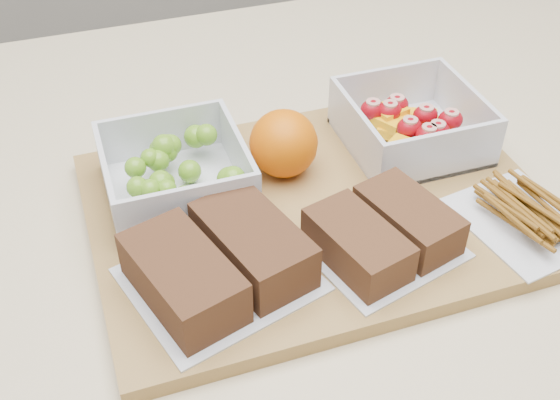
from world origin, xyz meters
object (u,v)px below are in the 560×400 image
(sandwich_bag_center, at_px, (383,233))
(pretzel_bag, at_px, (526,211))
(sandwich_bag_left, at_px, (219,262))
(fruit_container, at_px, (411,126))
(orange, at_px, (284,143))
(cutting_board, at_px, (318,209))
(grape_container, at_px, (177,172))

(sandwich_bag_center, distance_m, pretzel_bag, 0.14)
(sandwich_bag_center, bearing_deg, sandwich_bag_left, 176.66)
(fruit_container, distance_m, orange, 0.14)
(cutting_board, bearing_deg, sandwich_bag_left, -149.89)
(orange, relative_size, sandwich_bag_left, 0.38)
(cutting_board, xyz_separation_m, fruit_container, (0.12, 0.06, 0.03))
(orange, relative_size, sandwich_bag_center, 0.46)
(grape_container, distance_m, sandwich_bag_center, 0.20)
(fruit_container, bearing_deg, pretzel_bag, -73.64)
(grape_container, xyz_separation_m, orange, (0.10, -0.00, 0.01))
(cutting_board, bearing_deg, fruit_container, 25.45)
(pretzel_bag, bearing_deg, orange, 141.85)
(grape_container, relative_size, orange, 1.94)
(grape_container, distance_m, pretzel_bag, 0.32)
(pretzel_bag, bearing_deg, sandwich_bag_left, 176.14)
(cutting_board, relative_size, orange, 6.32)
(fruit_container, xyz_separation_m, sandwich_bag_left, (-0.24, -0.13, 0.00))
(grape_container, distance_m, orange, 0.11)
(grape_container, height_order, orange, orange)
(pretzel_bag, bearing_deg, cutting_board, 152.82)
(fruit_container, relative_size, sandwich_bag_center, 0.90)
(sandwich_bag_left, bearing_deg, grape_container, 93.15)
(cutting_board, height_order, sandwich_bag_center, sandwich_bag_center)
(orange, distance_m, pretzel_bag, 0.23)
(orange, distance_m, sandwich_bag_left, 0.16)
(fruit_container, height_order, pretzel_bag, fruit_container)
(grape_container, xyz_separation_m, sandwich_bag_left, (0.01, -0.13, -0.00))
(orange, height_order, pretzel_bag, orange)
(fruit_container, distance_m, sandwich_bag_left, 0.27)
(sandwich_bag_center, bearing_deg, grape_container, 138.13)
(sandwich_bag_left, bearing_deg, sandwich_bag_center, -3.34)
(sandwich_bag_center, xyz_separation_m, pretzel_bag, (0.14, -0.01, -0.01))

